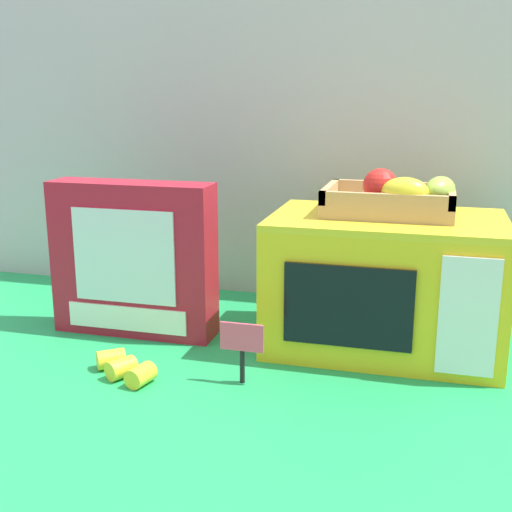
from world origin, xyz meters
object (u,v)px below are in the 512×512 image
toy_microwave (385,283)px  price_sign (242,344)px  loose_toy_banana (124,367)px  cookie_set_box (133,259)px  food_groups_crate (394,199)px

toy_microwave → price_sign: size_ratio=4.01×
price_sign → loose_toy_banana: bearing=-171.8°
loose_toy_banana → price_sign: bearing=8.2°
loose_toy_banana → cookie_set_box: bearing=109.6°
toy_microwave → loose_toy_banana: bearing=-148.1°
loose_toy_banana → food_groups_crate: bearing=32.8°
price_sign → toy_microwave: bearing=47.1°
cookie_set_box → loose_toy_banana: bearing=-70.4°
cookie_set_box → price_sign: (0.26, -0.16, -0.08)m
price_sign → loose_toy_banana: price_sign is taller
food_groups_crate → price_sign: (-0.21, -0.23, -0.20)m
food_groups_crate → loose_toy_banana: bearing=-147.2°
cookie_set_box → loose_toy_banana: size_ratio=2.50×
food_groups_crate → loose_toy_banana: (-0.40, -0.26, -0.25)m
toy_microwave → cookie_set_box: (-0.46, -0.05, 0.02)m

